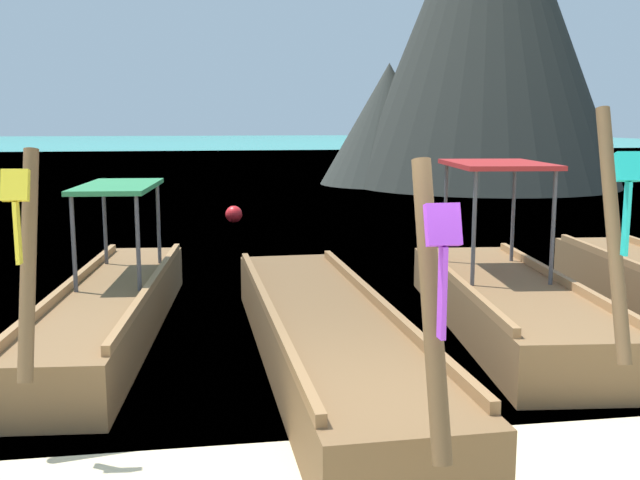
% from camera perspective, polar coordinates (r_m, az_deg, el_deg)
% --- Properties ---
extents(sea_water, '(120.00, 120.00, 0.00)m').
position_cam_1_polar(sea_water, '(65.73, -8.17, 6.91)').
color(sea_water, '#2DB29E').
rests_on(sea_water, ground).
extents(longtail_boat_yellow_ribbon, '(1.54, 6.19, 2.39)m').
position_cam_1_polar(longtail_boat_yellow_ribbon, '(9.30, -15.81, -5.06)').
color(longtail_boat_yellow_ribbon, brown).
rests_on(longtail_boat_yellow_ribbon, ground).
extents(longtail_boat_violet_ribbon, '(1.42, 6.86, 2.38)m').
position_cam_1_polar(longtail_boat_violet_ribbon, '(7.84, 0.45, -7.60)').
color(longtail_boat_violet_ribbon, brown).
rests_on(longtail_boat_violet_ribbon, ground).
extents(longtail_boat_turquoise_ribbon, '(1.91, 5.76, 2.72)m').
position_cam_1_polar(longtail_boat_turquoise_ribbon, '(9.49, 14.28, -4.62)').
color(longtail_boat_turquoise_ribbon, brown).
rests_on(longtail_boat_turquoise_ribbon, ground).
extents(karst_rock, '(11.83, 10.72, 13.90)m').
position_cam_1_polar(karst_rock, '(30.87, 12.21, 16.24)').
color(karst_rock, '#2D302B').
rests_on(karst_rock, ground).
extents(mooring_buoy_near, '(0.43, 0.43, 0.43)m').
position_cam_1_polar(mooring_buoy_near, '(18.96, -6.68, 1.99)').
color(mooring_buoy_near, red).
rests_on(mooring_buoy_near, sea_water).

